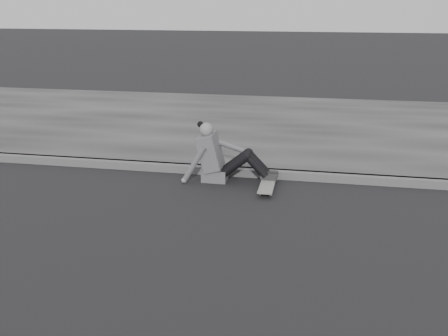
# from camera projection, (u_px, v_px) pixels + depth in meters

# --- Properties ---
(sidewalk) EXTENTS (24.00, 6.00, 0.12)m
(sidewalk) POSITION_uv_depth(u_px,v_px,m) (418.00, 132.00, 9.83)
(sidewalk) COLOR #393939
(sidewalk) RESTS_ON ground
(skateboard) EXTENTS (0.20, 0.78, 0.09)m
(skateboard) POSITION_uv_depth(u_px,v_px,m) (267.00, 184.00, 7.00)
(skateboard) COLOR gray
(skateboard) RESTS_ON ground
(seated_woman) EXTENTS (1.38, 0.46, 0.88)m
(seated_woman) POSITION_uv_depth(u_px,v_px,m) (220.00, 157.00, 7.27)
(seated_woman) COLOR #555557
(seated_woman) RESTS_ON ground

